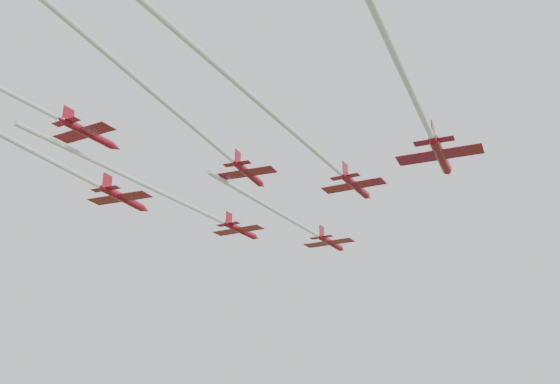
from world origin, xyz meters
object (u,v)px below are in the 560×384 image
(jet_row3_left, at_px, (56,163))
(jet_row3_right, at_px, (415,99))
(jet_lead, at_px, (309,230))
(jet_row2_right, at_px, (300,138))
(jet_row4_left, at_px, (24,100))
(jet_row2_left, at_px, (199,211))
(jet_row3_mid, at_px, (182,118))

(jet_row3_left, height_order, jet_row3_right, jet_row3_left)
(jet_lead, distance_m, jet_row2_right, 31.00)
(jet_lead, relative_size, jet_row4_left, 1.05)
(jet_row2_right, height_order, jet_row3_left, jet_row2_right)
(jet_row2_right, distance_m, jet_row3_right, 20.02)
(jet_row2_left, relative_size, jet_row4_left, 1.19)
(jet_row3_left, bearing_deg, jet_row3_right, -5.60)
(jet_row2_right, bearing_deg, jet_row3_mid, -116.82)
(jet_lead, xyz_separation_m, jet_row3_right, (23.89, -41.76, -1.29))
(jet_lead, xyz_separation_m, jet_row3_mid, (-0.61, -42.87, 0.54))
(jet_row3_left, bearing_deg, jet_row2_right, 12.12)
(jet_row3_mid, bearing_deg, jet_lead, 90.48)
(jet_row2_left, distance_m, jet_row2_right, 24.36)
(jet_row3_mid, height_order, jet_row4_left, jet_row4_left)
(jet_row3_left, xyz_separation_m, jet_row3_right, (47.30, -6.41, -2.85))
(jet_lead, xyz_separation_m, jet_row3_left, (-23.41, -35.35, 1.56))
(jet_row2_left, height_order, jet_row4_left, jet_row4_left)
(jet_lead, distance_m, jet_row3_left, 42.42)
(jet_row2_right, distance_m, jet_row3_mid, 16.00)
(jet_row4_left, bearing_deg, jet_row2_left, 93.34)
(jet_row2_left, bearing_deg, jet_row3_right, -26.50)
(jet_lead, bearing_deg, jet_row4_left, -98.47)
(jet_row3_mid, distance_m, jet_row4_left, 16.53)
(jet_row3_right, bearing_deg, jet_lead, 122.61)
(jet_lead, xyz_separation_m, jet_row4_left, (-15.25, -50.47, 1.49))
(jet_row3_left, relative_size, jet_row3_right, 1.01)
(jet_row2_left, bearing_deg, jet_row4_left, -86.99)
(jet_row2_right, bearing_deg, jet_lead, 113.12)
(jet_lead, bearing_deg, jet_row3_mid, -82.46)
(jet_row3_left, xyz_separation_m, jet_row4_left, (8.15, -15.13, -0.07))
(jet_lead, height_order, jet_row2_left, jet_lead)
(jet_row3_mid, xyz_separation_m, jet_row4_left, (-14.64, -7.60, 0.95))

